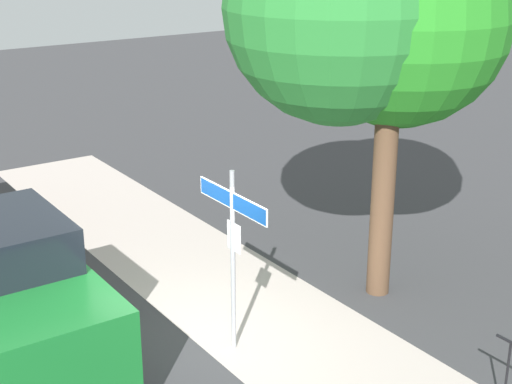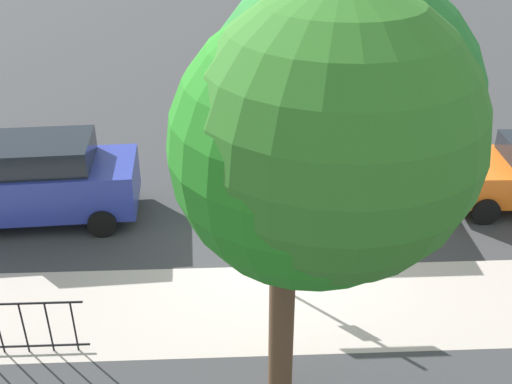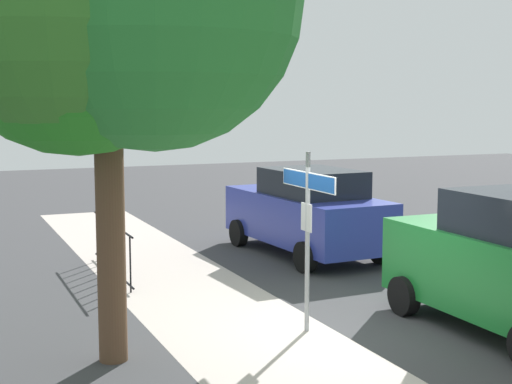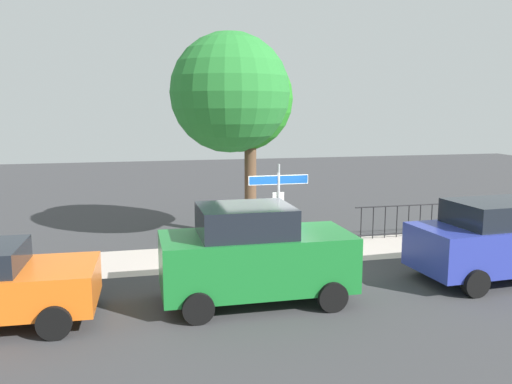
{
  "view_description": "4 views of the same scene",
  "coord_description": "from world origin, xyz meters",
  "px_view_note": "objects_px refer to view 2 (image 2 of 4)",
  "views": [
    {
      "loc": [
        8.61,
        -4.84,
        5.84
      ],
      "look_at": [
        -0.22,
        1.26,
        2.05
      ],
      "focal_mm": 52.81,
      "sensor_mm": 36.0,
      "label": 1
    },
    {
      "loc": [
        1.03,
        10.45,
        7.59
      ],
      "look_at": [
        0.6,
        0.68,
        2.17
      ],
      "focal_mm": 43.21,
      "sensor_mm": 36.0,
      "label": 2
    },
    {
      "loc": [
        -9.3,
        5.45,
        3.46
      ],
      "look_at": [
        0.46,
        1.24,
        2.17
      ],
      "focal_mm": 52.21,
      "sensor_mm": 36.0,
      "label": 3
    },
    {
      "loc": [
        -3.36,
        -13.24,
        4.21
      ],
      "look_at": [
        -0.03,
        1.04,
        1.88
      ],
      "focal_mm": 37.22,
      "sensor_mm": 36.0,
      "label": 4
    }
  ],
  "objects_px": {
    "car_blue": "(36,181)",
    "street_sign": "(263,198)",
    "car_green": "(312,169)",
    "shade_tree": "(329,128)"
  },
  "relations": [
    {
      "from": "shade_tree",
      "to": "car_green",
      "type": "distance_m",
      "value": 6.95
    },
    {
      "from": "shade_tree",
      "to": "car_blue",
      "type": "xyz_separation_m",
      "value": [
        5.7,
        -5.75,
        -3.64
      ]
    },
    {
      "from": "shade_tree",
      "to": "street_sign",
      "type": "bearing_deg",
      "value": -78.74
    },
    {
      "from": "street_sign",
      "to": "car_green",
      "type": "distance_m",
      "value": 3.18
    },
    {
      "from": "street_sign",
      "to": "car_blue",
      "type": "relative_size",
      "value": 0.57
    },
    {
      "from": "car_blue",
      "to": "street_sign",
      "type": "bearing_deg",
      "value": 149.44
    },
    {
      "from": "car_blue",
      "to": "shade_tree",
      "type": "bearing_deg",
      "value": 131.37
    },
    {
      "from": "car_green",
      "to": "street_sign",
      "type": "bearing_deg",
      "value": 64.65
    },
    {
      "from": "street_sign",
      "to": "car_blue",
      "type": "height_order",
      "value": "street_sign"
    },
    {
      "from": "street_sign",
      "to": "car_green",
      "type": "xyz_separation_m",
      "value": [
        -1.31,
        -2.78,
        -0.81
      ]
    }
  ]
}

